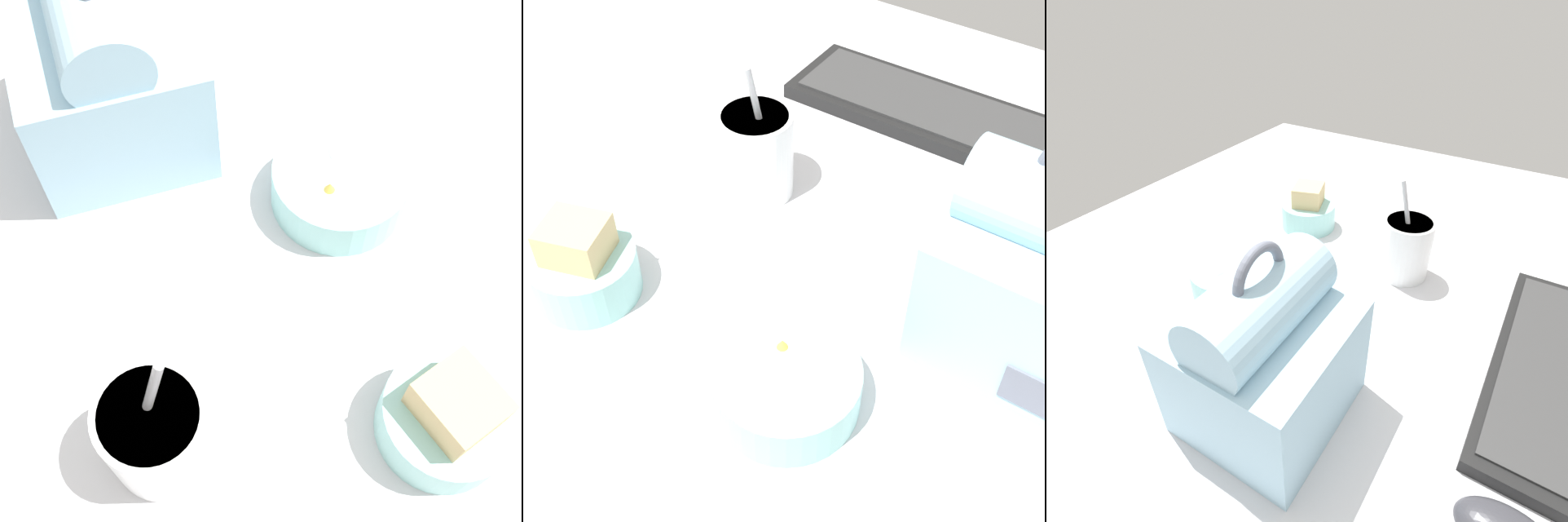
% 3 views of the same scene
% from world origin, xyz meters
% --- Properties ---
extents(desk_surface, '(1.40, 1.10, 0.02)m').
position_xyz_m(desk_surface, '(0.00, 0.00, 0.01)').
color(desk_surface, silver).
rests_on(desk_surface, ground).
extents(keyboard, '(0.36, 0.12, 0.02)m').
position_xyz_m(keyboard, '(-0.03, 0.31, 0.03)').
color(keyboard, black).
rests_on(keyboard, desk_surface).
extents(soup_cup, '(0.08, 0.08, 0.17)m').
position_xyz_m(soup_cup, '(-0.13, 0.08, 0.07)').
color(soup_cup, white).
rests_on(soup_cup, desk_surface).
extents(bento_bowl_sandwich, '(0.10, 0.10, 0.09)m').
position_xyz_m(bento_bowl_sandwich, '(-0.18, -0.13, 0.05)').
color(bento_bowl_sandwich, '#93D1CC').
rests_on(bento_bowl_sandwich, desk_surface).
extents(bento_bowl_snacks, '(0.13, 0.13, 0.06)m').
position_xyz_m(bento_bowl_snacks, '(0.05, -0.13, 0.04)').
color(bento_bowl_snacks, '#93D1CC').
rests_on(bento_bowl_snacks, desk_surface).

